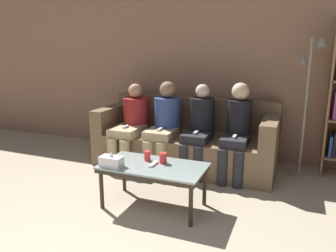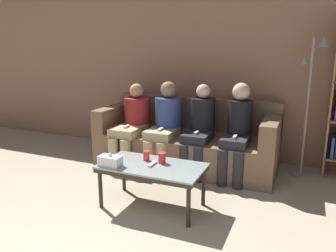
% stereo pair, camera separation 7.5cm
% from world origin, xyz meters
% --- Properties ---
extents(wall_back, '(12.00, 0.06, 2.60)m').
position_xyz_m(wall_back, '(0.00, 3.81, 1.30)').
color(wall_back, '#9E755B').
rests_on(wall_back, ground_plane).
extents(couch, '(2.33, 0.96, 0.87)m').
position_xyz_m(couch, '(0.00, 3.26, 0.32)').
color(couch, brown).
rests_on(couch, ground_plane).
extents(coffee_table, '(1.02, 0.55, 0.44)m').
position_xyz_m(coffee_table, '(0.10, 1.96, 0.39)').
color(coffee_table, '#8C9E99').
rests_on(coffee_table, ground_plane).
extents(cup_near_left, '(0.07, 0.07, 0.11)m').
position_xyz_m(cup_near_left, '(0.16, 2.05, 0.49)').
color(cup_near_left, red).
rests_on(cup_near_left, coffee_table).
extents(cup_near_right, '(0.06, 0.06, 0.10)m').
position_xyz_m(cup_near_right, '(-0.02, 2.06, 0.49)').
color(cup_near_right, red).
rests_on(cup_near_right, coffee_table).
extents(tissue_box, '(0.22, 0.12, 0.13)m').
position_xyz_m(tissue_box, '(-0.26, 1.78, 0.49)').
color(tissue_box, white).
rests_on(tissue_box, coffee_table).
extents(game_remote, '(0.04, 0.15, 0.02)m').
position_xyz_m(game_remote, '(0.10, 1.96, 0.45)').
color(game_remote, white).
rests_on(game_remote, coffee_table).
extents(standing_lamp, '(0.31, 0.26, 1.67)m').
position_xyz_m(standing_lamp, '(1.45, 3.44, 1.03)').
color(standing_lamp, gray).
rests_on(standing_lamp, ground_plane).
extents(seated_person_left_end, '(0.35, 0.74, 1.08)m').
position_xyz_m(seated_person_left_end, '(-0.70, 3.02, 0.58)').
color(seated_person_left_end, tan).
rests_on(seated_person_left_end, ground_plane).
extents(seated_person_mid_left, '(0.35, 0.67, 1.12)m').
position_xyz_m(seated_person_mid_left, '(-0.23, 3.05, 0.61)').
color(seated_person_mid_left, tan).
rests_on(seated_person_mid_left, ground_plane).
extents(seated_person_mid_right, '(0.31, 0.63, 1.11)m').
position_xyz_m(seated_person_mid_right, '(0.23, 3.04, 0.59)').
color(seated_person_mid_right, '#28282D').
rests_on(seated_person_mid_right, ground_plane).
extents(seated_person_right_end, '(0.31, 0.62, 1.15)m').
position_xyz_m(seated_person_right_end, '(0.70, 3.04, 0.61)').
color(seated_person_right_end, '#28282D').
rests_on(seated_person_right_end, ground_plane).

